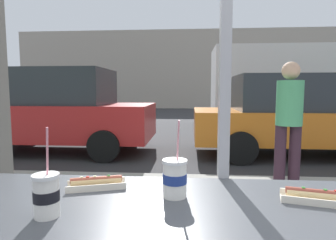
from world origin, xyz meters
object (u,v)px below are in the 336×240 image
Objects in this scene: soda_cup_right at (46,195)px; hotdog_tray_far at (97,183)px; parked_car_orange at (298,115)px; soda_cup_left at (175,178)px; hotdog_tray_near at (320,197)px; pedestrian at (289,118)px; parked_car_red at (60,111)px; box_truck at (310,85)px.

soda_cup_right is 0.30m from hotdog_tray_far.
parked_car_orange is at bearing 62.98° from soda_cup_right.
soda_cup_left reaches higher than hotdog_tray_near.
parked_car_orange is 2.80× the size of pedestrian.
parked_car_red is 5.30m from parked_car_orange.
parked_car_orange is 0.63× the size of box_truck.
parked_car_red is 0.93× the size of parked_car_orange.
parked_car_red is (-3.47, 5.27, -0.08)m from hotdog_tray_near.
soda_cup_left reaches higher than soda_cup_right.
hotdog_tray_far is 5.79m from parked_car_red.
box_truck is at bearing 31.73° from parked_car_red.
parked_car_red reaches higher than parked_car_orange.
hotdog_tray_near is at bearing -111.45° from box_truck.
hotdog_tray_near is 0.07× the size of parked_car_red.
parked_car_red is 4.99m from pedestrian.
parked_car_red is at bearing 147.85° from pedestrian.
soda_cup_right is 11.09m from box_truck.
parked_car_red is 0.58× the size of box_truck.
parked_car_orange is at bearing 62.35° from hotdog_tray_far.
pedestrian is (0.75, 2.62, 0.05)m from hotdog_tray_near.
pedestrian is at bearing -32.15° from parked_car_red.
pedestrian is at bearing 58.69° from soda_cup_right.
box_truck is (7.32, 4.52, 0.68)m from parked_car_red.
parked_car_orange reaches higher than hotdog_tray_far.
hotdog_tray_far is 0.06× the size of parked_car_orange.
box_truck is at bearing 68.55° from hotdog_tray_near.
soda_cup_left is 0.19× the size of pedestrian.
hotdog_tray_far is (0.07, 0.28, -0.05)m from soda_cup_right.
soda_cup_right is 0.18× the size of pedestrian.
parked_car_orange is at bearing -114.02° from box_truck.
soda_cup_right is at bearing -117.02° from parked_car_orange.
box_truck is (2.02, 4.52, 0.74)m from parked_car_orange.
hotdog_tray_far is at bearing -115.98° from box_truck.
soda_cup_right is 6.13m from parked_car_orange.
soda_cup_left is at bearing -114.18° from box_truck.
soda_cup_right is at bearing -65.25° from parked_car_red.
soda_cup_right is 6.01m from parked_car_red.
hotdog_tray_near is 0.06× the size of parked_car_orange.
box_truck is (3.85, 9.79, 0.60)m from hotdog_tray_near.
hotdog_tray_far is at bearing 75.64° from soda_cup_right.
pedestrian is (1.63, 2.52, 0.05)m from hotdog_tray_far.
pedestrian reaches higher than parked_car_orange.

